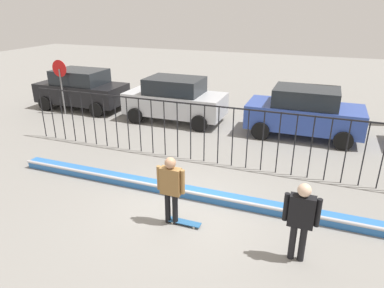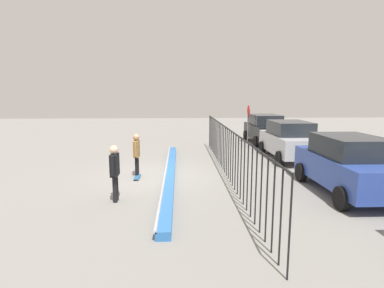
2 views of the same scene
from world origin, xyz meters
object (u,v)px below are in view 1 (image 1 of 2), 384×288
object	(u,v)px
camera_operator	(301,216)
stop_sign	(61,80)
skateboarder	(171,185)
parked_car_blue	(304,112)
parked_car_black	(81,89)
parked_car_silver	(175,99)
skateboard	(184,222)

from	to	relation	value
camera_operator	stop_sign	xyz separation A→B (m)	(-11.11, 6.52, 0.58)
skateboarder	parked_car_blue	world-z (taller)	parked_car_blue
parked_car_black	parked_car_silver	distance (m)	5.03
stop_sign	skateboarder	bearing A→B (deg)	-37.22
camera_operator	stop_sign	bearing A→B (deg)	-8.53
skateboard	parked_car_silver	distance (m)	7.92
camera_operator	parked_car_black	world-z (taller)	parked_car_black
skateboarder	camera_operator	distance (m)	2.88
skateboard	parked_car_silver	xyz separation A→B (m)	(-3.30, 7.14, 0.91)
skateboarder	parked_car_blue	xyz separation A→B (m)	(2.40, 7.18, -0.04)
skateboard	camera_operator	distance (m)	2.76
camera_operator	stop_sign	distance (m)	12.89
skateboarder	camera_operator	bearing A→B (deg)	21.78
skateboard	parked_car_silver	bearing A→B (deg)	137.03
camera_operator	parked_car_silver	size ratio (longest dim) A/B	0.40
skateboarder	parked_car_blue	size ratio (longest dim) A/B	0.39
skateboard	camera_operator	xyz separation A→B (m)	(2.56, -0.30, 0.98)
camera_operator	parked_car_blue	world-z (taller)	parked_car_blue
parked_car_black	skateboard	bearing A→B (deg)	-41.44
camera_operator	parked_car_silver	bearing A→B (deg)	-29.85
skateboarder	parked_car_black	bearing A→B (deg)	164.49
parked_car_silver	parked_car_black	bearing A→B (deg)	175.40
skateboarder	parked_car_silver	bearing A→B (deg)	139.64
skateboarder	parked_car_black	xyz separation A→B (m)	(-8.03, 7.35, -0.04)
parked_car_silver	stop_sign	world-z (taller)	stop_sign
skateboarder	stop_sign	xyz separation A→B (m)	(-8.24, 6.26, 0.60)
stop_sign	skateboard	bearing A→B (deg)	-36.04
parked_car_black	parked_car_blue	size ratio (longest dim) A/B	1.00
skateboard	stop_sign	bearing A→B (deg)	166.14
parked_car_silver	stop_sign	bearing A→B (deg)	-172.67
parked_car_black	camera_operator	bearing A→B (deg)	-35.12
skateboard	parked_car_blue	world-z (taller)	parked_car_blue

